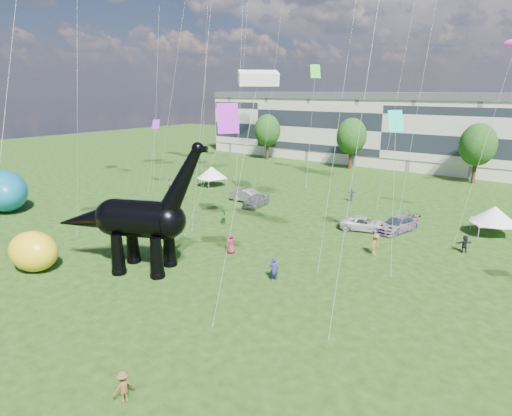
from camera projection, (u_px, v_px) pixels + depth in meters
The scene contains 15 objects.
ground at pixel (168, 304), 28.05m from camera, with size 220.00×220.00×0.00m, color #16330C.
terrace_row at pixel (393, 132), 78.74m from camera, with size 78.00×11.00×12.00m, color beige.
tree_far_left at pixel (267, 128), 84.53m from camera, with size 5.20×5.20×9.44m.
tree_mid_left at pixel (352, 133), 74.07m from camera, with size 5.20×5.20×9.44m.
tree_mid_right at pixel (478, 141), 62.44m from camera, with size 5.20×5.20×9.44m.
dinosaur_sculpture at pixel (135, 221), 32.58m from camera, with size 12.35×7.04×10.46m.
car_silver at pixel (256, 200), 51.37m from camera, with size 1.75×4.36×1.49m, color #B5B6BA.
car_grey at pixel (249, 196), 53.28m from camera, with size 1.71×4.91×1.62m, color gray.
car_white at pixel (365, 224), 42.64m from camera, with size 2.23×4.83×1.34m, color silver.
car_dark at pixel (397, 224), 42.25m from camera, with size 2.09×5.14×1.49m, color #595960.
gazebo_near at pixel (494, 215), 40.87m from camera, with size 5.46×5.46×2.90m.
gazebo_left at pixel (212, 172), 61.90m from camera, with size 5.01×5.01×2.86m.
inflatable_teal at pixel (5, 191), 49.15m from camera, with size 7.50×4.69×4.69m, color #0B6388.
inflatable_yellow at pixel (33, 251), 32.94m from camera, with size 4.08×3.14×3.14m, color yellow.
visitors at pixel (294, 235), 38.71m from camera, with size 40.05×40.52×1.90m.
Camera 1 is at (19.92, -16.70, 13.60)m, focal length 30.00 mm.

